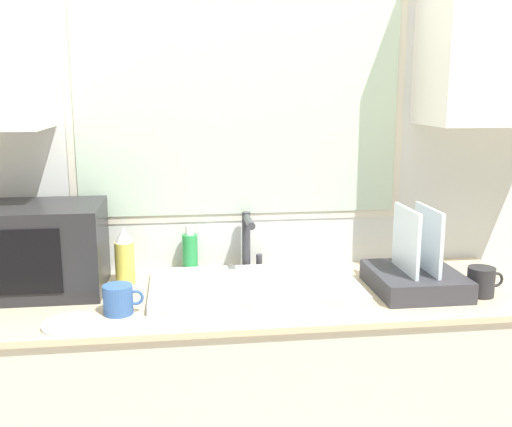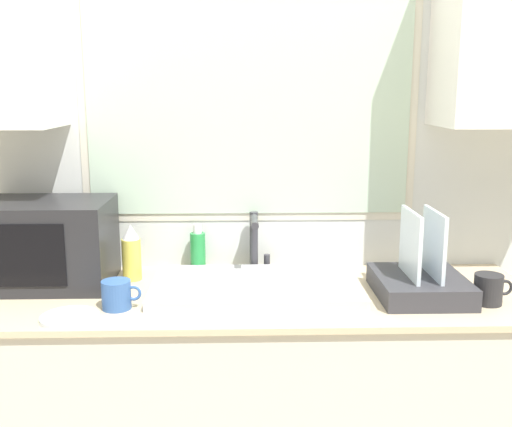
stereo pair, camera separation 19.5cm
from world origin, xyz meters
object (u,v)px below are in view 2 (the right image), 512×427
Objects in this scene: microwave at (47,243)px; dish_rack at (420,280)px; mug_near_sink at (117,295)px; faucet at (255,237)px; soap_bottle at (198,250)px; spray_bottle at (131,253)px.

microwave is 1.35× the size of dish_rack.
mug_near_sink is at bearing -41.11° from microwave.
faucet reaches higher than soap_bottle.
faucet reaches higher than mug_near_sink.
microwave is 1.29m from dish_rack.
faucet reaches higher than spray_bottle.
dish_rack is at bearing -11.74° from spray_bottle.
dish_rack is at bearing -27.68° from faucet.
soap_bottle reaches higher than mug_near_sink.
dish_rack is 0.99m from mug_near_sink.
dish_rack is at bearing 5.18° from mug_near_sink.
faucet is at bearing 152.32° from dish_rack.
dish_rack is 2.63× the size of mug_near_sink.
faucet is at bearing 40.03° from mug_near_sink.
spray_bottle is at bearing -170.09° from faucet.
soap_bottle is 1.46× the size of mug_near_sink.
microwave is 2.45× the size of soap_bottle.
spray_bottle is at bearing 168.26° from dish_rack.
microwave is 0.54m from soap_bottle.
faucet is 1.82× the size of mug_near_sink.
mug_near_sink is (-0.99, -0.09, -0.01)m from dish_rack.
faucet is 0.23m from soap_bottle.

